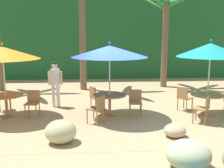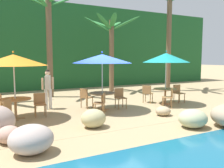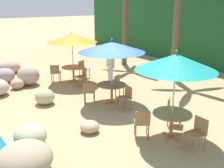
# 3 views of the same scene
# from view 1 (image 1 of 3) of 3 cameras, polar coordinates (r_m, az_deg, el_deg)

# --- Properties ---
(ground_plane) EXTENTS (120.00, 120.00, 0.00)m
(ground_plane) POSITION_cam_1_polar(r_m,az_deg,el_deg) (8.88, 2.01, -7.14)
(ground_plane) COLOR tan
(terrace_deck) EXTENTS (18.00, 5.20, 0.01)m
(terrace_deck) POSITION_cam_1_polar(r_m,az_deg,el_deg) (8.87, 2.01, -7.11)
(terrace_deck) COLOR tan
(terrace_deck) RESTS_ON ground
(foliage_backdrop) EXTENTS (28.00, 2.40, 6.00)m
(foliage_backdrop) POSITION_cam_1_polar(r_m,az_deg,el_deg) (17.44, -0.92, 11.52)
(foliage_backdrop) COLOR #1E5628
(foliage_backdrop) RESTS_ON ground
(rock_seawall) EXTENTS (12.24, 3.47, 0.91)m
(rock_seawall) POSITION_cam_1_polar(r_m,az_deg,el_deg) (6.36, -18.02, -11.60)
(rock_seawall) COLOR tan
(rock_seawall) RESTS_ON ground
(umbrella_orange) EXTENTS (2.33, 2.33, 2.42)m
(umbrella_orange) POSITION_cam_1_polar(r_m,az_deg,el_deg) (9.21, -22.20, 6.13)
(umbrella_orange) COLOR silver
(umbrella_orange) RESTS_ON ground
(dining_table_orange) EXTENTS (1.10, 1.10, 0.74)m
(dining_table_orange) POSITION_cam_1_polar(r_m,az_deg,el_deg) (9.42, -21.57, -2.96)
(dining_table_orange) COLOR #A37547
(dining_table_orange) RESTS_ON ground
(chair_orange_seaward) EXTENTS (0.46, 0.46, 0.87)m
(chair_orange_seaward) POSITION_cam_1_polar(r_m,az_deg,el_deg) (9.23, -16.44, -3.57)
(chair_orange_seaward) COLOR #9E7042
(chair_orange_seaward) RESTS_ON ground
(chair_orange_inland) EXTENTS (0.55, 0.55, 0.87)m
(chair_orange_inland) POSITION_cam_1_polar(r_m,az_deg,el_deg) (10.27, -22.37, -2.53)
(chair_orange_inland) COLOR #9E7042
(chair_orange_inland) RESTS_ON ground
(umbrella_blue) EXTENTS (2.45, 2.45, 2.45)m
(umbrella_blue) POSITION_cam_1_polar(r_m,az_deg,el_deg) (8.63, -0.51, 6.94)
(umbrella_blue) COLOR silver
(umbrella_blue) RESTS_ON ground
(dining_table_blue) EXTENTS (1.10, 1.10, 0.74)m
(dining_table_blue) POSITION_cam_1_polar(r_m,az_deg,el_deg) (8.86, -0.50, -3.03)
(dining_table_blue) COLOR #A37547
(dining_table_blue) RESTS_ON ground
(chair_blue_seaward) EXTENTS (0.46, 0.47, 0.87)m
(chair_blue_seaward) POSITION_cam_1_polar(r_m,az_deg,el_deg) (8.98, 4.96, -3.55)
(chair_blue_seaward) COLOR #9E7042
(chair_blue_seaward) RESTS_ON ground
(chair_blue_inland) EXTENTS (0.57, 0.57, 0.87)m
(chair_blue_inland) POSITION_cam_1_polar(r_m,az_deg,el_deg) (9.57, -3.53, -2.66)
(chair_blue_inland) COLOR #9E7042
(chair_blue_inland) RESTS_ON ground
(chair_blue_left) EXTENTS (0.59, 0.59, 0.87)m
(chair_blue_left) POSITION_cam_1_polar(r_m,az_deg,el_deg) (8.15, -3.06, -5.00)
(chair_blue_left) COLOR #9E7042
(chair_blue_left) RESTS_ON ground
(umbrella_teal) EXTENTS (2.18, 2.18, 2.53)m
(umbrella_teal) POSITION_cam_1_polar(r_m,az_deg,el_deg) (9.21, 20.16, 6.78)
(umbrella_teal) COLOR silver
(umbrella_teal) RESTS_ON ground
(dining_table_teal) EXTENTS (1.10, 1.10, 0.74)m
(dining_table_teal) POSITION_cam_1_polar(r_m,az_deg,el_deg) (9.43, 19.55, -2.82)
(dining_table_teal) COLOR #A37547
(dining_table_teal) RESTS_ON ground
(chair_teal_inland) EXTENTS (0.59, 0.59, 0.87)m
(chair_teal_inland) POSITION_cam_1_polar(r_m,az_deg,el_deg) (9.82, 14.98, -2.66)
(chair_teal_inland) COLOR #9E7042
(chair_teal_inland) RESTS_ON ground
(chair_teal_left) EXTENTS (0.59, 0.59, 0.87)m
(chair_teal_left) POSITION_cam_1_polar(r_m,az_deg,el_deg) (8.62, 18.92, -4.69)
(chair_teal_left) COLOR #9E7042
(chair_teal_left) RESTS_ON ground
(palm_tree_second) EXTENTS (3.58, 3.66, 5.86)m
(palm_tree_second) POSITION_cam_1_polar(r_m,az_deg,el_deg) (13.19, -6.41, 15.66)
(palm_tree_second) COLOR brown
(palm_tree_second) RESTS_ON ground
(palm_tree_third) EXTENTS (3.47, 3.54, 4.86)m
(palm_tree_third) POSITION_cam_1_polar(r_m,az_deg,el_deg) (14.07, 11.31, 13.43)
(palm_tree_third) COLOR brown
(palm_tree_third) RESTS_ON ground
(waiter_in_white) EXTENTS (0.52, 0.39, 1.70)m
(waiter_in_white) POSITION_cam_1_polar(r_m,az_deg,el_deg) (10.15, -11.95, 0.62)
(waiter_in_white) COLOR white
(waiter_in_white) RESTS_ON ground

